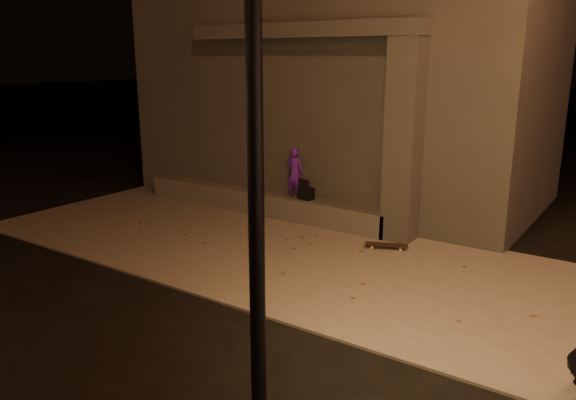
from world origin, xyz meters
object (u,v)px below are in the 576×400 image
Objects in this scene: column at (404,142)px; backpack at (306,192)px; skateboard at (386,245)px; skateboarder at (295,173)px.

column is 2.37m from backpack.
skateboard is at bearing -4.66° from backpack.
skateboarder is (-2.33, 0.00, -0.83)m from column.
skateboard is at bearing -85.68° from column.
column is at bearing 72.37° from skateboard.
skateboard is (0.05, -0.65, -1.73)m from column.
skateboarder is 2.62m from skateboard.
backpack is at bearing 140.82° from skateboard.
column reaches higher than skateboard.
column is 2.47m from skateboarder.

